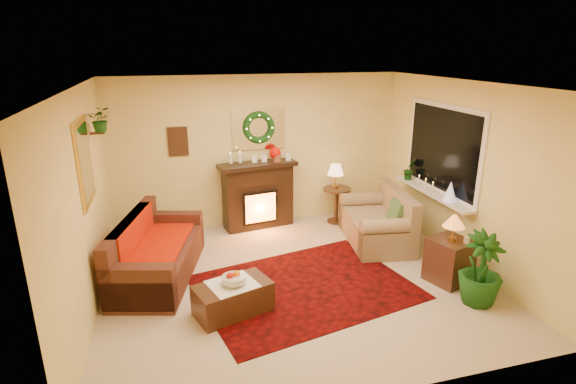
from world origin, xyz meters
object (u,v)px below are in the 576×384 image
object	(u,v)px
side_table_round	(336,205)
coffee_table	(233,296)
end_table_square	(449,262)
sofa	(158,247)
loveseat	(376,218)
fireplace	(258,196)

from	to	relation	value
side_table_round	coffee_table	bearing A→B (deg)	-133.11
end_table_square	coffee_table	bearing A→B (deg)	179.64
end_table_square	coffee_table	size ratio (longest dim) A/B	0.68
sofa	end_table_square	distance (m)	3.94
sofa	end_table_square	size ratio (longest dim) A/B	3.26
sofa	loveseat	xyz separation A→B (m)	(3.37, 0.25, -0.01)
fireplace	loveseat	size ratio (longest dim) A/B	0.79
coffee_table	fireplace	bearing A→B (deg)	54.14
fireplace	coffee_table	world-z (taller)	fireplace
end_table_square	fireplace	bearing A→B (deg)	128.33
coffee_table	side_table_round	bearing A→B (deg)	29.23
coffee_table	end_table_square	bearing A→B (deg)	-18.01
fireplace	side_table_round	world-z (taller)	fireplace
sofa	fireplace	world-z (taller)	fireplace
sofa	side_table_round	distance (m)	3.31
sofa	side_table_round	xyz separation A→B (m)	(3.08, 1.23, -0.10)
side_table_round	end_table_square	world-z (taller)	side_table_round
loveseat	end_table_square	xyz separation A→B (m)	(0.38, -1.43, -0.15)
loveseat	side_table_round	distance (m)	1.03
sofa	side_table_round	world-z (taller)	sofa
sofa	fireplace	bearing A→B (deg)	55.72
sofa	coffee_table	bearing A→B (deg)	-39.02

